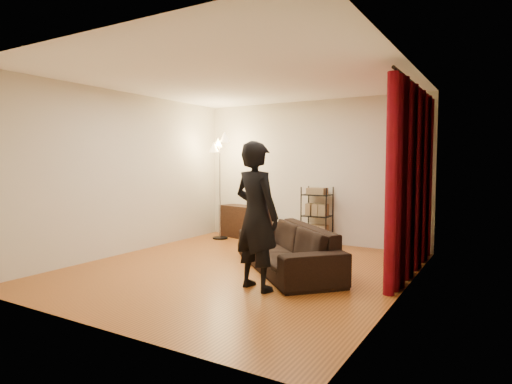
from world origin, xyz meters
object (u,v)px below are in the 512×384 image
Objects in this scene: sofa at (287,248)px; floor_lamp at (220,188)px; storage_boxes at (280,234)px; person at (256,216)px; wire_shelf at (317,216)px; media_cabinet at (245,222)px.

floor_lamp is (-2.29, 1.60, 0.70)m from sofa.
sofa is 6.94× the size of storage_boxes.
person is 3.33m from storage_boxes.
storage_boxes is (-1.16, 2.03, -0.19)m from sofa.
floor_lamp reaches higher than wire_shelf.
storage_boxes is (-1.23, 3.00, -0.76)m from person.
person is (0.07, -0.96, 0.57)m from sofa.
person is at bearing -42.26° from sofa.
wire_shelf is at bearing 11.79° from floor_lamp.
storage_boxes is 0.89m from wire_shelf.
person is at bearing -67.65° from storage_boxes.
sofa is 2.74m from media_cabinet.
floor_lamp is at bearing -159.19° from storage_boxes.
wire_shelf is 2.01m from floor_lamp.
person is 1.65× the size of wire_shelf.
sofa is 2.88m from floor_lamp.
sofa is 2.35m from storage_boxes.
person reaches higher than media_cabinet.
sofa is 1.23× the size of person.
floor_lamp reaches higher than sofa.
media_cabinet is at bearing -174.00° from storage_boxes.
sofa reaches higher than storage_boxes.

